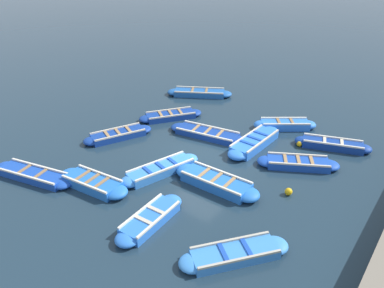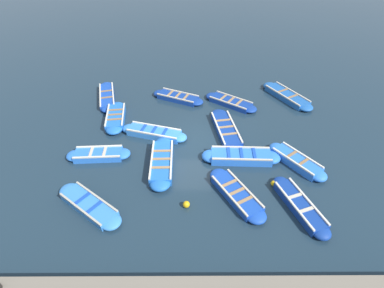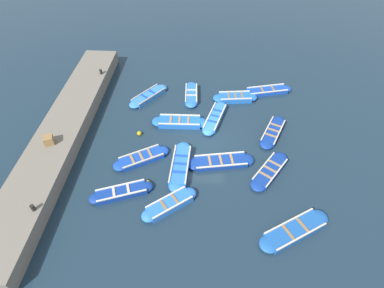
# 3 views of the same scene
# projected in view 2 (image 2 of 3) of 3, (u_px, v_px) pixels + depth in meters

# --- Properties ---
(ground_plane) EXTENTS (120.00, 120.00, 0.00)m
(ground_plane) POSITION_uv_depth(u_px,v_px,m) (196.00, 141.00, 15.94)
(ground_plane) COLOR #1C303F
(boat_bow_out) EXTENTS (3.44, 2.46, 0.39)m
(boat_bow_out) POSITION_uv_depth(u_px,v_px,m) (236.00, 194.00, 12.82)
(boat_bow_out) COLOR #1947B7
(boat_bow_out) RESTS_ON ground
(boat_far_corner) EXTENTS (3.36, 1.27, 0.45)m
(boat_far_corner) POSITION_uv_depth(u_px,v_px,m) (116.00, 117.00, 17.32)
(boat_far_corner) COLOR blue
(boat_far_corner) RESTS_ON ground
(boat_inner_gap) EXTENTS (3.50, 1.86, 0.41)m
(boat_inner_gap) POSITION_uv_depth(u_px,v_px,m) (300.00, 206.00, 12.32)
(boat_inner_gap) COLOR navy
(boat_inner_gap) RESTS_ON ground
(boat_outer_right) EXTENTS (2.18, 3.48, 0.38)m
(boat_outer_right) POSITION_uv_depth(u_px,v_px,m) (178.00, 97.00, 19.15)
(boat_outer_right) COLOR navy
(boat_outer_right) RESTS_ON ground
(boat_outer_left) EXTENTS (2.71, 3.36, 0.37)m
(boat_outer_left) POSITION_uv_depth(u_px,v_px,m) (231.00, 102.00, 18.69)
(boat_outer_left) COLOR navy
(boat_outer_left) RESTS_ON ground
(boat_broadside) EXTENTS (0.99, 3.18, 0.40)m
(boat_broadside) POSITION_uv_depth(u_px,v_px,m) (99.00, 155.00, 14.81)
(boat_broadside) COLOR blue
(boat_broadside) RESTS_ON ground
(boat_tucked) EXTENTS (3.76, 1.07, 0.46)m
(boat_tucked) POSITION_uv_depth(u_px,v_px,m) (162.00, 162.00, 14.34)
(boat_tucked) COLOR blue
(boat_tucked) RESTS_ON ground
(boat_mid_row) EXTENTS (3.96, 2.85, 0.40)m
(boat_mid_row) POSITION_uv_depth(u_px,v_px,m) (287.00, 96.00, 19.27)
(boat_mid_row) COLOR #1E59AD
(boat_mid_row) RESTS_ON ground
(boat_drifting) EXTENTS (4.14, 1.60, 0.36)m
(boat_drifting) POSITION_uv_depth(u_px,v_px,m) (226.00, 129.00, 16.50)
(boat_drifting) COLOR navy
(boat_drifting) RESTS_ON ground
(boat_alongside) EXTENTS (3.04, 2.56, 0.45)m
(boat_alongside) POSITION_uv_depth(u_px,v_px,m) (297.00, 161.00, 14.40)
(boat_alongside) COLOR blue
(boat_alongside) RESTS_ON ground
(boat_near_quay) EXTENTS (1.10, 3.88, 0.47)m
(boat_near_quay) POSITION_uv_depth(u_px,v_px,m) (241.00, 157.00, 14.64)
(boat_near_quay) COLOR blue
(boat_near_quay) RESTS_ON ground
(boat_centre) EXTENTS (3.93, 1.70, 0.38)m
(boat_centre) POSITION_uv_depth(u_px,v_px,m) (107.00, 96.00, 19.25)
(boat_centre) COLOR #1947B7
(boat_centre) RESTS_ON ground
(boat_stern_in) EXTENTS (1.79, 3.75, 0.41)m
(boat_stern_in) POSITION_uv_depth(u_px,v_px,m) (154.00, 133.00, 16.19)
(boat_stern_in) COLOR #3884E0
(boat_stern_in) RESTS_ON ground
(boat_end_of_row) EXTENTS (2.82, 3.33, 0.37)m
(boat_end_of_row) POSITION_uv_depth(u_px,v_px,m) (89.00, 205.00, 12.36)
(boat_end_of_row) COLOR #3884E0
(boat_end_of_row) RESTS_ON ground
(buoy_orange_near) EXTENTS (0.26, 0.26, 0.26)m
(buoy_orange_near) POSITION_uv_depth(u_px,v_px,m) (274.00, 183.00, 13.36)
(buoy_orange_near) COLOR #EAB214
(buoy_orange_near) RESTS_ON ground
(buoy_yellow_far) EXTENTS (0.29, 0.29, 0.29)m
(buoy_yellow_far) POSITION_uv_depth(u_px,v_px,m) (186.00, 204.00, 12.41)
(buoy_yellow_far) COLOR #EAB214
(buoy_yellow_far) RESTS_ON ground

